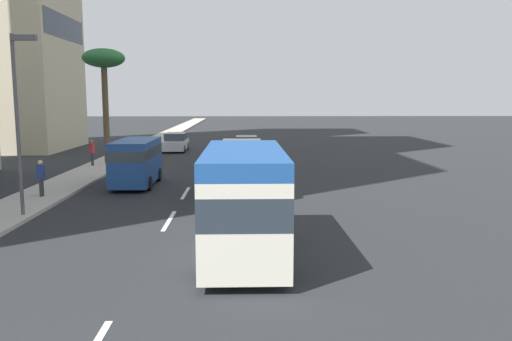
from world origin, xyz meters
name	(u,v)px	position (x,y,z in m)	size (l,w,h in m)	color
ground_plane	(203,164)	(31.50, 0.00, 0.00)	(198.00, 198.00, 0.00)	#26282B
sidewalk_right	(109,163)	(31.50, 6.68, 0.07)	(162.00, 2.69, 0.15)	#B2ADA3
lane_stripe_mid	(169,221)	(14.14, 0.00, 0.01)	(3.20, 0.16, 0.01)	silver
lane_stripe_far	(186,193)	(19.94, 0.00, 0.01)	(3.20, 0.16, 0.01)	silver
minibus_lead	(244,198)	(9.78, -2.85, 1.73)	(6.61, 2.42, 3.16)	silver
van_second	(242,165)	(19.43, -2.78, 1.45)	(5.00, 2.09, 2.54)	white
car_third	(243,155)	(29.60, -2.89, 0.79)	(4.79, 1.84, 1.67)	silver
car_fourth	(176,143)	(40.41, 3.08, 0.76)	(4.48, 1.96, 1.60)	silver
van_fifth	(136,160)	(22.22, 2.83, 1.40)	(5.07, 2.06, 2.45)	#1E478C
car_sixth	(246,146)	(37.22, -3.16, 0.74)	(4.05, 1.90, 1.56)	#1E478C
pedestrian_mid_block	(41,176)	(18.52, 6.46, 1.08)	(0.30, 0.34, 1.68)	#333338
pedestrian_by_tree	(92,151)	(29.50, 7.27, 1.10)	(0.38, 0.32, 1.72)	#333338
palm_tree	(104,63)	(31.34, 6.73, 7.02)	(2.90, 2.90, 7.89)	brown
street_lamp	(19,105)	(14.70, 5.63, 4.38)	(0.24, 0.97, 6.86)	#4C4C51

